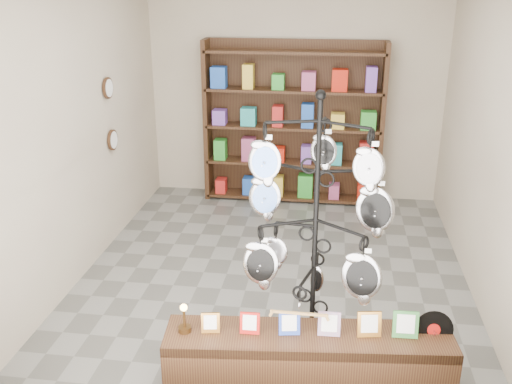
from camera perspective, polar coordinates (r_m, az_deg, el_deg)
ground at (r=6.07m, az=1.74°, el=-8.51°), size 5.00×5.00×0.00m
room_envelope at (r=5.41m, az=1.95°, el=8.83°), size 5.00×5.00×5.00m
display_tree at (r=4.17m, az=5.99°, el=-2.84°), size 1.16×1.03×2.26m
front_shelf at (r=4.46m, az=5.20°, el=-16.67°), size 2.15×0.64×0.75m
back_shelving at (r=7.83m, az=3.70°, el=6.39°), size 2.42×0.36×2.20m
wall_clocks at (r=6.74m, az=-14.37°, el=7.53°), size 0.03×0.24×0.84m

